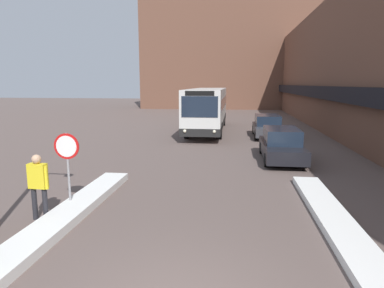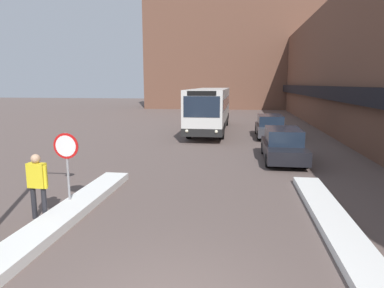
{
  "view_description": "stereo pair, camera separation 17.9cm",
  "coord_description": "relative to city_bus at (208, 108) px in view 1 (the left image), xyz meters",
  "views": [
    {
      "loc": [
        0.91,
        -4.91,
        3.67
      ],
      "look_at": [
        -0.61,
        7.3,
        1.5
      ],
      "focal_mm": 32.0,
      "sensor_mm": 36.0,
      "label": 1
    },
    {
      "loc": [
        1.09,
        -4.89,
        3.67
      ],
      "look_at": [
        -0.61,
        7.3,
        1.5
      ],
      "focal_mm": 32.0,
      "sensor_mm": 36.0,
      "label": 2
    }
  ],
  "objects": [
    {
      "name": "pedestrian",
      "position": [
        -3.11,
        -18.31,
        -0.71
      ],
      "size": [
        0.59,
        0.25,
        1.82
      ],
      "rotation": [
        0.0,
        0.0,
        -0.05
      ],
      "color": "#232328",
      "rests_on": "ground_plane"
    },
    {
      "name": "building_row_right",
      "position": [
        11.15,
        2.31,
        3.14
      ],
      "size": [
        5.5,
        60.0,
        9.92
      ],
      "color": "brown",
      "rests_on": "ground_plane"
    },
    {
      "name": "stop_sign",
      "position": [
        -2.72,
        -17.39,
        -0.16
      ],
      "size": [
        0.76,
        0.08,
        2.27
      ],
      "color": "gray",
      "rests_on": "ground_plane"
    },
    {
      "name": "parked_car_middle",
      "position": [
        4.38,
        -2.47,
        -1.04
      ],
      "size": [
        1.88,
        4.7,
        1.53
      ],
      "color": "#38383D",
      "rests_on": "ground_plane"
    },
    {
      "name": "parked_car_front",
      "position": [
        4.38,
        -9.88,
        -1.04
      ],
      "size": [
        1.84,
        4.73,
        1.55
      ],
      "color": "black",
      "rests_on": "ground_plane"
    },
    {
      "name": "snow_bank_right",
      "position": [
        4.78,
        -19.31,
        -1.69
      ],
      "size": [
        0.9,
        11.18,
        0.21
      ],
      "color": "silver",
      "rests_on": "ground_plane"
    },
    {
      "name": "building_backdrop_far",
      "position": [
        1.18,
        27.0,
        7.71
      ],
      "size": [
        26.0,
        8.0,
        19.02
      ],
      "color": "brown",
      "rests_on": "ground_plane"
    },
    {
      "name": "city_bus",
      "position": [
        0.0,
        0.0,
        0.0
      ],
      "size": [
        2.54,
        12.49,
        3.29
      ],
      "color": "silver",
      "rests_on": "ground_plane"
    },
    {
      "name": "snow_bank_left",
      "position": [
        -2.42,
        -19.66,
        -1.68
      ],
      "size": [
        0.9,
        11.03,
        0.25
      ],
      "color": "silver",
      "rests_on": "ground_plane"
    }
  ]
}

